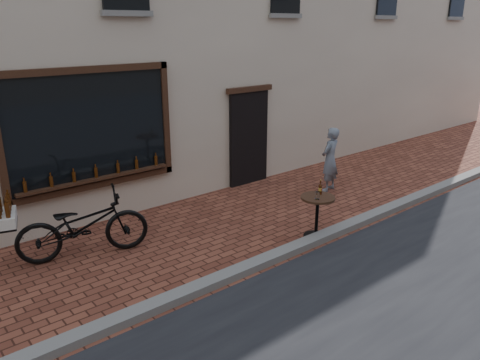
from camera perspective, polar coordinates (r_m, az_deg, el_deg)
ground at (r=7.87m, az=6.97°, el=-9.43°), size 90.00×90.00×0.00m
kerb at (r=7.96m, az=5.94°, el=-8.55°), size 90.00×0.25×0.12m
cargo_bicycle at (r=8.07m, az=-18.91°, el=-5.21°), size 2.50×1.33×1.18m
bistro_table at (r=8.43m, az=9.41°, el=-3.43°), size 0.61×0.61×1.04m
pedestrian at (r=10.85m, az=10.90°, el=2.48°), size 0.60×0.46×1.47m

